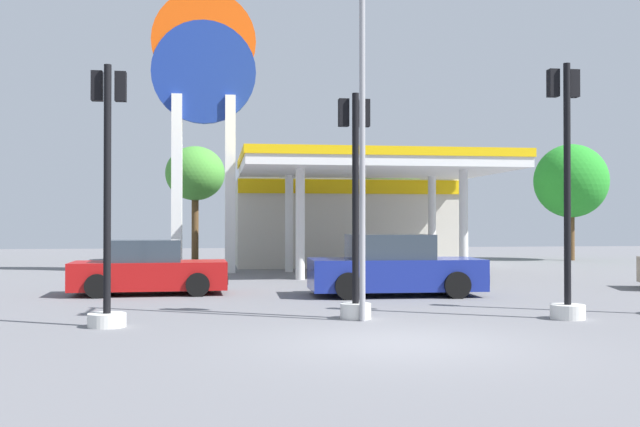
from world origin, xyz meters
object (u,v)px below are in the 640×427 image
(car_0, at_px, (394,268))
(tree_1, at_px, (195,174))
(car_1, at_px, (149,270))
(traffic_signal_0, at_px, (108,224))
(traffic_signal_2, at_px, (355,228))
(traffic_signal_1, at_px, (566,221))
(corner_streetlamp, at_px, (364,112))
(tree_2, at_px, (391,187))
(tree_3, at_px, (571,181))
(station_pole_sign, at_px, (204,94))

(car_0, relative_size, tree_1, 0.80)
(car_1, relative_size, traffic_signal_0, 0.85)
(car_0, bearing_deg, traffic_signal_2, -113.27)
(traffic_signal_1, height_order, traffic_signal_2, traffic_signal_1)
(tree_1, distance_m, corner_streetlamp, 23.76)
(car_1, bearing_deg, traffic_signal_0, -91.96)
(traffic_signal_2, bearing_deg, car_0, 66.73)
(tree_1, height_order, tree_2, tree_1)
(traffic_signal_0, xyz_separation_m, corner_streetlamp, (4.95, -0.12, 2.21))
(traffic_signal_2, height_order, tree_1, tree_1)
(tree_3, distance_m, corner_streetlamp, 26.60)
(car_1, bearing_deg, car_0, -10.99)
(tree_1, xyz_separation_m, tree_2, (10.22, 0.38, -0.54))
(traffic_signal_0, height_order, traffic_signal_2, traffic_signal_0)
(traffic_signal_0, bearing_deg, tree_3, 46.76)
(car_1, bearing_deg, tree_3, 37.31)
(car_1, bearing_deg, corner_streetlamp, -53.53)
(traffic_signal_0, distance_m, tree_1, 23.46)
(tree_1, bearing_deg, corner_streetlamp, -80.42)
(tree_2, height_order, corner_streetlamp, corner_streetlamp)
(corner_streetlamp, bearing_deg, station_pole_sign, 102.95)
(corner_streetlamp, bearing_deg, car_1, 126.47)
(traffic_signal_0, bearing_deg, corner_streetlamp, -1.44)
(traffic_signal_1, bearing_deg, station_pole_sign, 117.27)
(tree_1, bearing_deg, station_pole_sign, -86.26)
(traffic_signal_2, xyz_separation_m, tree_1, (-3.89, 22.79, 2.54))
(traffic_signal_2, distance_m, tree_2, 24.11)
(station_pole_sign, height_order, tree_2, station_pole_sign)
(car_0, relative_size, corner_streetlamp, 0.68)
(car_1, relative_size, corner_streetlamp, 0.61)
(tree_1, xyz_separation_m, tree_3, (19.31, -1.72, -0.30))
(car_0, xyz_separation_m, tree_3, (13.50, 16.59, 3.36))
(traffic_signal_1, relative_size, traffic_signal_2, 1.13)
(traffic_signal_2, bearing_deg, tree_3, 53.80)
(car_1, distance_m, traffic_signal_2, 7.51)
(tree_3, relative_size, corner_streetlamp, 0.87)
(station_pole_sign, xyz_separation_m, traffic_signal_1, (7.61, -14.76, -4.98))
(car_1, xyz_separation_m, tree_1, (0.78, 17.03, 3.73))
(car_0, bearing_deg, tree_1, 107.62)
(traffic_signal_0, relative_size, tree_2, 0.94)
(traffic_signal_1, xyz_separation_m, tree_3, (11.14, 21.74, 2.11))
(traffic_signal_2, bearing_deg, station_pole_sign, 103.27)
(car_0, relative_size, traffic_signal_0, 0.94)
(corner_streetlamp, bearing_deg, traffic_signal_0, 178.56)
(traffic_signal_2, height_order, tree_2, tree_2)
(tree_2, xyz_separation_m, corner_streetlamp, (-6.26, -23.82, 0.30))
(tree_2, bearing_deg, tree_1, -177.84)
(tree_2, bearing_deg, tree_3, -13.02)
(station_pole_sign, distance_m, tree_3, 20.21)
(tree_1, bearing_deg, traffic_signal_0, -92.44)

